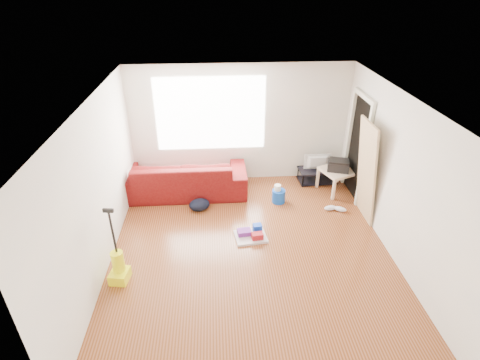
{
  "coord_description": "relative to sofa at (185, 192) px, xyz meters",
  "views": [
    {
      "loc": [
        -0.51,
        -4.78,
        4.03
      ],
      "look_at": [
        -0.13,
        0.6,
        1.01
      ],
      "focal_mm": 28.0,
      "sensor_mm": 36.0,
      "label": 1
    }
  ],
  "objects": [
    {
      "name": "bucket",
      "position": [
        1.88,
        -0.49,
        0.0
      ],
      "size": [
        0.32,
        0.32,
        0.26
      ],
      "primitive_type": "cylinder",
      "rotation": [
        0.0,
        0.0,
        0.25
      ],
      "color": "#0D43AE",
      "rests_on": "ground"
    },
    {
      "name": "toilet_paper",
      "position": [
        1.86,
        -0.49,
        0.19
      ],
      "size": [
        0.13,
        0.13,
        0.12
      ],
      "primitive_type": "cylinder",
      "color": "silver",
      "rests_on": "bucket"
    },
    {
      "name": "tv_stand",
      "position": [
        2.84,
        0.27,
        0.16
      ],
      "size": [
        0.81,
        0.49,
        0.29
      ],
      "rotation": [
        0.0,
        0.0,
        0.06
      ],
      "color": "black",
      "rests_on": "ground"
    },
    {
      "name": "tv",
      "position": [
        2.84,
        0.27,
        0.46
      ],
      "size": [
        0.57,
        0.08,
        0.33
      ],
      "primitive_type": "imported",
      "rotation": [
        0.0,
        0.0,
        3.14
      ],
      "color": "black",
      "rests_on": "tv_stand"
    },
    {
      "name": "printer",
      "position": [
        3.14,
        -0.14,
        0.59
      ],
      "size": [
        0.5,
        0.43,
        0.22
      ],
      "rotation": [
        0.0,
        0.0,
        -0.3
      ],
      "color": "black",
      "rests_on": "side_table"
    },
    {
      "name": "backpack",
      "position": [
        0.32,
        -0.67,
        0.0
      ],
      "size": [
        0.47,
        0.42,
        0.22
      ],
      "primitive_type": "ellipsoid",
      "rotation": [
        0.0,
        0.0,
        0.3
      ],
      "color": "black",
      "rests_on": "ground"
    },
    {
      "name": "door_panel",
      "position": [
        3.32,
        -1.07,
        0.0
      ],
      "size": [
        0.23,
        0.75,
        1.86
      ],
      "primitive_type": "cube",
      "rotation": [
        0.0,
        -0.1,
        0.0
      ],
      "color": "tan",
      "rests_on": "ground"
    },
    {
      "name": "sofa",
      "position": [
        0.0,
        0.0,
        0.0
      ],
      "size": [
        2.54,
        0.99,
        0.74
      ],
      "primitive_type": "imported",
      "rotation": [
        0.0,
        0.0,
        3.14
      ],
      "color": "#4D0306",
      "rests_on": "ground"
    },
    {
      "name": "room",
      "position": [
        1.26,
        -1.8,
        1.25
      ],
      "size": [
        4.51,
        5.01,
        2.51
      ],
      "color": "#5F2D0E",
      "rests_on": "ground"
    },
    {
      "name": "vacuum",
      "position": [
        -0.81,
        -2.45,
        0.23
      ],
      "size": [
        0.3,
        0.33,
        1.22
      ],
      "rotation": [
        0.0,
        0.0,
        -0.15
      ],
      "color": "#F4F611",
      "rests_on": "ground"
    },
    {
      "name": "side_table",
      "position": [
        3.14,
        -0.14,
        0.41
      ],
      "size": [
        0.77,
        0.77,
        0.49
      ],
      "rotation": [
        0.0,
        0.0,
        0.37
      ],
      "color": "beige",
      "rests_on": "ground"
    },
    {
      "name": "cleaning_tray",
      "position": [
        1.24,
        -1.59,
        0.06
      ],
      "size": [
        0.58,
        0.49,
        0.19
      ],
      "rotation": [
        0.0,
        0.0,
        0.13
      ],
      "color": "beige",
      "rests_on": "ground"
    },
    {
      "name": "sneakers",
      "position": [
        2.92,
        -0.89,
        0.05
      ],
      "size": [
        0.43,
        0.22,
        0.1
      ],
      "rotation": [
        0.0,
        0.0,
        -0.34
      ],
      "color": "silver",
      "rests_on": "ground"
    }
  ]
}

